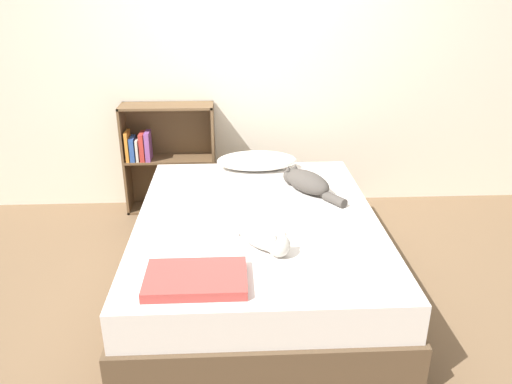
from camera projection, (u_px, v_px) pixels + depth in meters
name	position (u px, v px, depth m)	size (l,w,h in m)	color
ground_plane	(257.00, 287.00, 3.33)	(8.00, 8.00, 0.00)	brown
wall_back	(248.00, 63.00, 4.17)	(8.00, 0.06, 2.50)	silver
bed	(257.00, 253.00, 3.23)	(1.54, 2.01, 0.53)	brown
pillow	(257.00, 161.00, 3.86)	(0.62, 0.28, 0.14)	white
cat_light	(263.00, 238.00, 2.74)	(0.38, 0.44, 0.15)	beige
cat_dark	(306.00, 182.00, 3.46)	(0.41, 0.52, 0.15)	#47423D
bookshelf	(166.00, 155.00, 4.32)	(0.77, 0.26, 0.94)	brown
blanket_fold	(196.00, 279.00, 2.43)	(0.50, 0.32, 0.05)	#B2423D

